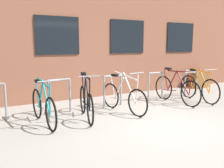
{
  "coord_description": "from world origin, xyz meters",
  "views": [
    {
      "loc": [
        -3.37,
        -3.92,
        1.69
      ],
      "look_at": [
        -0.28,
        1.6,
        0.67
      ],
      "focal_mm": 39.61,
      "sensor_mm": 36.0,
      "label": 1
    }
  ],
  "objects": [
    {
      "name": "bicycle_teal",
      "position": [
        -2.15,
        1.28,
        0.38
      ],
      "size": [
        0.44,
        1.75,
        1.02
      ],
      "color": "black",
      "rests_on": "ground"
    },
    {
      "name": "planter_box",
      "position": [
        4.35,
        2.85,
        0.3
      ],
      "size": [
        0.7,
        0.44,
        0.6
      ],
      "primitive_type": "cube",
      "color": "brown",
      "rests_on": "ground"
    },
    {
      "name": "bicycle_black",
      "position": [
        -1.19,
        1.2,
        0.39
      ],
      "size": [
        0.54,
        1.66,
        1.06
      ],
      "color": "black",
      "rests_on": "ground"
    },
    {
      "name": "ground_plane",
      "position": [
        0.0,
        0.0,
        0.0
      ],
      "size": [
        42.0,
        42.0,
        0.0
      ],
      "primitive_type": "plane",
      "color": "#9E998E"
    },
    {
      "name": "bike_rack",
      "position": [
        -0.09,
        1.9,
        0.52
      ],
      "size": [
        6.58,
        0.05,
        0.86
      ],
      "color": "gray",
      "rests_on": "ground"
    },
    {
      "name": "bicycle_maroon",
      "position": [
        1.73,
        1.35,
        0.4
      ],
      "size": [
        0.44,
        1.84,
        1.02
      ],
      "color": "black",
      "rests_on": "ground"
    },
    {
      "name": "bicycle_white",
      "position": [
        -0.14,
        1.27,
        0.38
      ],
      "size": [
        0.44,
        1.73,
        1.06
      ],
      "color": "black",
      "rests_on": "ground"
    },
    {
      "name": "bicycle_orange",
      "position": [
        2.52,
        1.22,
        0.39
      ],
      "size": [
        0.44,
        1.71,
        1.01
      ],
      "color": "black",
      "rests_on": "ground"
    },
    {
      "name": "storefront_building",
      "position": [
        0.0,
        7.05,
        2.33
      ],
      "size": [
        28.0,
        7.75,
        4.67
      ],
      "color": "brown",
      "rests_on": "ground"
    }
  ]
}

